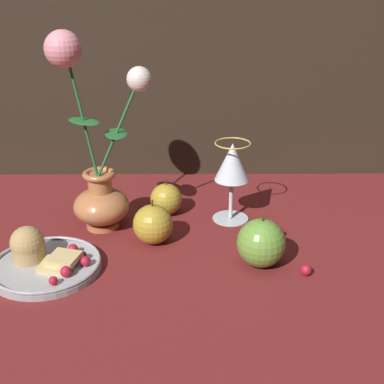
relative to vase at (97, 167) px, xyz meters
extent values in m
plane|color=maroon|center=(0.12, -0.06, -0.13)|extent=(2.40, 2.40, 0.00)
cylinder|color=#B77042|center=(0.00, 0.00, -0.12)|extent=(0.06, 0.06, 0.01)
ellipsoid|color=#B77042|center=(0.00, 0.00, -0.08)|extent=(0.11, 0.11, 0.07)
cylinder|color=#B77042|center=(0.00, 0.00, -0.04)|extent=(0.04, 0.04, 0.04)
torus|color=#B77042|center=(0.00, 0.00, -0.02)|extent=(0.06, 0.06, 0.01)
cylinder|color=#23662D|center=(-0.02, 0.00, 0.10)|extent=(0.05, 0.02, 0.23)
ellipsoid|color=#23662D|center=(-0.02, 0.00, 0.09)|extent=(0.08, 0.08, 0.00)
sphere|color=pink|center=(-0.04, -0.01, 0.22)|extent=(0.06, 0.06, 0.06)
cylinder|color=#23662D|center=(0.04, -0.01, 0.08)|extent=(0.09, 0.03, 0.18)
ellipsoid|color=#23662D|center=(0.04, -0.01, 0.07)|extent=(0.05, 0.08, 0.00)
sphere|color=silver|center=(0.09, -0.02, 0.17)|extent=(0.04, 0.04, 0.04)
cylinder|color=#A3A3A8|center=(-0.07, -0.15, -0.12)|extent=(0.18, 0.18, 0.01)
torus|color=#A3A3A8|center=(-0.07, -0.15, -0.11)|extent=(0.18, 0.18, 0.01)
cylinder|color=tan|center=(-0.10, -0.14, -0.10)|extent=(0.05, 0.05, 0.03)
sphere|color=tan|center=(-0.10, -0.14, -0.08)|extent=(0.06, 0.06, 0.06)
cube|color=#DBBC7A|center=(-0.05, -0.16, -0.11)|extent=(0.05, 0.05, 0.01)
cube|color=#DBBC7A|center=(-0.04, -0.16, -0.10)|extent=(0.06, 0.06, 0.01)
sphere|color=#AD192D|center=(-0.04, -0.21, -0.11)|extent=(0.01, 0.01, 0.01)
sphere|color=#AD192D|center=(-0.03, -0.19, -0.11)|extent=(0.02, 0.02, 0.02)
sphere|color=#AD192D|center=(0.00, -0.16, -0.11)|extent=(0.02, 0.02, 0.02)
sphere|color=#AD192D|center=(-0.01, -0.14, -0.11)|extent=(0.01, 0.01, 0.01)
sphere|color=#AD192D|center=(-0.03, -0.12, -0.11)|extent=(0.02, 0.02, 0.02)
cylinder|color=silver|center=(0.25, 0.04, -0.12)|extent=(0.07, 0.07, 0.00)
cylinder|color=silver|center=(0.25, 0.04, -0.08)|extent=(0.01, 0.01, 0.08)
cone|color=silver|center=(0.25, 0.04, 0.00)|extent=(0.07, 0.07, 0.07)
cone|color=#E5CC66|center=(0.25, 0.04, -0.01)|extent=(0.06, 0.06, 0.05)
torus|color=gold|center=(0.25, 0.04, 0.03)|extent=(0.07, 0.07, 0.00)
sphere|color=#B2932D|center=(0.11, -0.06, -0.09)|extent=(0.07, 0.07, 0.07)
cylinder|color=#4C3319|center=(0.11, -0.06, -0.05)|extent=(0.00, 0.00, 0.01)
sphere|color=#669938|center=(0.29, -0.14, -0.08)|extent=(0.08, 0.08, 0.08)
cylinder|color=#4C3319|center=(0.29, -0.14, -0.04)|extent=(0.00, 0.00, 0.01)
sphere|color=#B2932D|center=(0.12, 0.06, -0.09)|extent=(0.06, 0.06, 0.06)
cylinder|color=#4C3319|center=(0.12, 0.06, -0.05)|extent=(0.00, 0.00, 0.01)
sphere|color=#AD192D|center=(0.36, -0.17, -0.12)|extent=(0.02, 0.02, 0.02)
sphere|color=#AD192D|center=(0.34, -0.04, -0.12)|extent=(0.02, 0.02, 0.02)
camera|label=1|loc=(0.17, -0.93, 0.35)|focal=50.00mm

